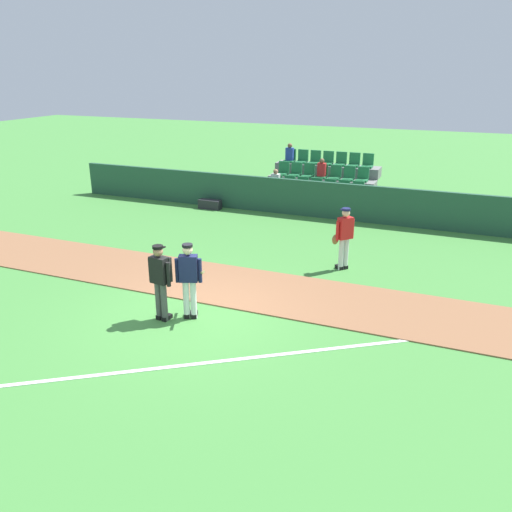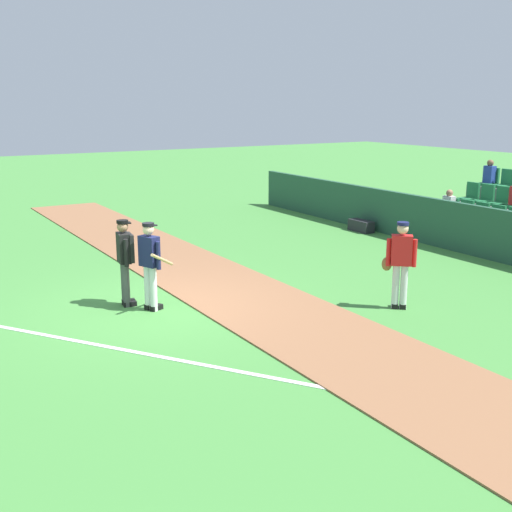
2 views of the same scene
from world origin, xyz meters
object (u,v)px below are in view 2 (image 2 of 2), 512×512
(runner_red_jersey, at_px, (400,262))
(equipment_bag, at_px, (361,226))
(batter_navy_jersey, at_px, (150,263))
(umpire_home_plate, at_px, (125,258))

(runner_red_jersey, distance_m, equipment_bag, 7.88)
(batter_navy_jersey, distance_m, equipment_bag, 9.62)
(batter_navy_jersey, relative_size, umpire_home_plate, 1.00)
(runner_red_jersey, height_order, equipment_bag, runner_red_jersey)
(batter_navy_jersey, relative_size, equipment_bag, 1.96)
(batter_navy_jersey, distance_m, umpire_home_plate, 0.62)
(umpire_home_plate, bearing_deg, runner_red_jersey, 56.63)
(batter_navy_jersey, distance_m, runner_red_jersey, 4.91)
(runner_red_jersey, bearing_deg, umpire_home_plate, -123.37)
(equipment_bag, bearing_deg, umpire_home_plate, -69.24)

